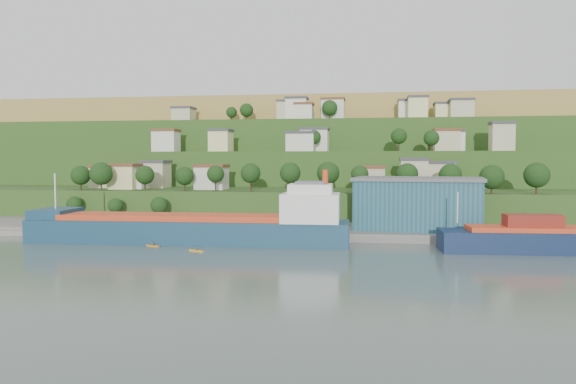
% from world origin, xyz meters
% --- Properties ---
extents(ground, '(500.00, 500.00, 0.00)m').
position_xyz_m(ground, '(0.00, 0.00, 0.00)').
color(ground, '#4C5D56').
rests_on(ground, ground).
extents(quay, '(220.00, 26.00, 4.00)m').
position_xyz_m(quay, '(20.00, 28.00, 0.00)').
color(quay, slate).
rests_on(quay, ground).
extents(pebble_beach, '(40.00, 18.00, 2.40)m').
position_xyz_m(pebble_beach, '(-55.00, 22.00, 0.00)').
color(pebble_beach, slate).
rests_on(pebble_beach, ground).
extents(hillside, '(360.00, 211.32, 96.00)m').
position_xyz_m(hillside, '(0.02, 168.71, 0.08)').
color(hillside, '#284719').
rests_on(hillside, ground).
extents(cargo_ship_near, '(74.65, 14.24, 19.10)m').
position_xyz_m(cargo_ship_near, '(-14.28, 8.67, 3.05)').
color(cargo_ship_near, '#153E51').
rests_on(cargo_ship_near, ground).
extents(warehouse, '(33.00, 22.47, 12.80)m').
position_xyz_m(warehouse, '(36.62, 27.41, 8.43)').
color(warehouse, '#1D4957').
rests_on(warehouse, quay).
extents(caravan, '(6.64, 4.15, 2.88)m').
position_xyz_m(caravan, '(-56.18, 19.43, 2.64)').
color(caravan, silver).
rests_on(caravan, pebble_beach).
extents(dinghy, '(4.53, 2.15, 0.87)m').
position_xyz_m(dinghy, '(-39.33, 20.99, 1.64)').
color(dinghy, silver).
rests_on(dinghy, pebble_beach).
extents(kayak_orange, '(3.49, 1.96, 0.88)m').
position_xyz_m(kayak_orange, '(-22.56, 2.17, 0.26)').
color(kayak_orange, orange).
rests_on(kayak_orange, ground).
extents(kayak_yellow, '(3.57, 2.04, 0.90)m').
position_xyz_m(kayak_yellow, '(-10.83, -2.87, 0.27)').
color(kayak_yellow, gold).
rests_on(kayak_yellow, ground).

